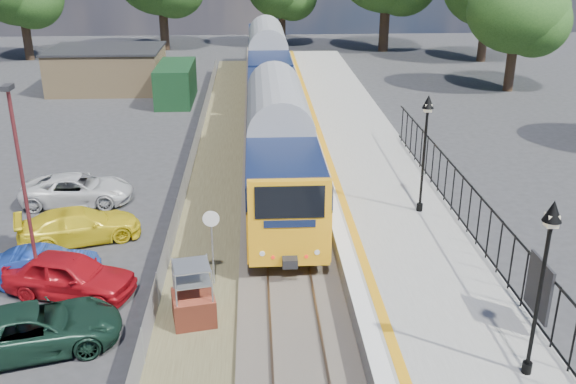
{
  "coord_description": "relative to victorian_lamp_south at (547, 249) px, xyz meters",
  "views": [
    {
      "loc": [
        -1.06,
        -16.65,
        10.92
      ],
      "look_at": [
        0.13,
        5.49,
        2.0
      ],
      "focal_mm": 40.0,
      "sensor_mm": 36.0,
      "label": 1
    }
  ],
  "objects": [
    {
      "name": "car_yellow",
      "position": [
        -13.29,
        9.85,
        -3.64
      ],
      "size": [
        4.88,
        3.21,
        1.32
      ],
      "primitive_type": "imported",
      "rotation": [
        0.0,
        0.0,
        1.9
      ],
      "color": "yellow",
      "rests_on": "ground"
    },
    {
      "name": "track_bed",
      "position": [
        -5.97,
        13.67,
        -4.21
      ],
      "size": [
        5.9,
        80.0,
        0.29
      ],
      "color": "#473F38",
      "rests_on": "ground"
    },
    {
      "name": "palisade_fence",
      "position": [
        1.05,
        6.24,
        -2.46
      ],
      "size": [
        0.12,
        26.0,
        2.0
      ],
      "color": "black",
      "rests_on": "platform"
    },
    {
      "name": "carpark_lamp",
      "position": [
        -13.67,
        6.02,
        -0.35
      ],
      "size": [
        0.25,
        0.5,
        6.9
      ],
      "color": "#531B1E",
      "rests_on": "ground"
    },
    {
      "name": "platform",
      "position": [
        -1.3,
        12.0,
        -3.85
      ],
      "size": [
        5.0,
        70.0,
        0.9
      ],
      "primitive_type": "cube",
      "color": "gray",
      "rests_on": "ground"
    },
    {
      "name": "car_blue",
      "position": [
        -13.73,
        6.78,
        -3.71
      ],
      "size": [
        3.72,
        1.68,
        1.18
      ],
      "primitive_type": "imported",
      "rotation": [
        0.0,
        0.0,
        1.69
      ],
      "color": "#1A3A9D",
      "rests_on": "ground"
    },
    {
      "name": "car_red",
      "position": [
        -12.62,
        5.87,
        -3.58
      ],
      "size": [
        4.53,
        2.77,
        1.44
      ],
      "primitive_type": "imported",
      "rotation": [
        0.0,
        0.0,
        1.3
      ],
      "color": "#B51019",
      "rests_on": "ground"
    },
    {
      "name": "victorian_lamp_south",
      "position": [
        0.0,
        0.0,
        0.0
      ],
      "size": [
        0.44,
        0.44,
        4.6
      ],
      "color": "black",
      "rests_on": "platform"
    },
    {
      "name": "speed_sign",
      "position": [
        -8.03,
        6.22,
        -2.45
      ],
      "size": [
        0.55,
        0.11,
        2.72
      ],
      "rotation": [
        0.0,
        0.0,
        -0.04
      ],
      "color": "#999EA3",
      "rests_on": "ground"
    },
    {
      "name": "train",
      "position": [
        -5.5,
        26.53,
        -1.96
      ],
      "size": [
        2.82,
        40.83,
        3.51
      ],
      "color": "orange",
      "rests_on": "ground"
    },
    {
      "name": "brick_plinth",
      "position": [
        -8.5,
        4.04,
        -3.34
      ],
      "size": [
        1.45,
        1.45,
        1.99
      ],
      "rotation": [
        0.0,
        0.0,
        0.2
      ],
      "color": "#983D26",
      "rests_on": "ground"
    },
    {
      "name": "ground",
      "position": [
        -5.5,
        4.0,
        -4.3
      ],
      "size": [
        120.0,
        120.0,
        0.0
      ],
      "primitive_type": "plane",
      "color": "#2D2D30",
      "rests_on": "ground"
    },
    {
      "name": "outbuilding",
      "position": [
        -16.41,
        35.21,
        -2.78
      ],
      "size": [
        10.8,
        10.1,
        3.12
      ],
      "color": "tan",
      "rests_on": "ground"
    },
    {
      "name": "car_white",
      "position": [
        -14.31,
        13.62,
        -3.65
      ],
      "size": [
        4.71,
        2.27,
        1.29
      ],
      "primitive_type": "imported",
      "rotation": [
        0.0,
        0.0,
        1.6
      ],
      "color": "silver",
      "rests_on": "ground"
    },
    {
      "name": "car_green",
      "position": [
        -12.86,
        2.92,
        -3.63
      ],
      "size": [
        5.2,
        3.42,
        1.33
      ],
      "primitive_type": "imported",
      "rotation": [
        0.0,
        0.0,
        1.84
      ],
      "color": "#153024",
      "rests_on": "ground"
    },
    {
      "name": "victorian_lamp_north",
      "position": [
        -0.2,
        10.0,
        0.0
      ],
      "size": [
        0.44,
        0.44,
        4.6
      ],
      "color": "black",
      "rests_on": "platform"
    },
    {
      "name": "platform_edge",
      "position": [
        -3.36,
        12.0,
        -3.39
      ],
      "size": [
        0.9,
        70.0,
        0.01
      ],
      "color": "silver",
      "rests_on": "platform"
    },
    {
      "name": "wire_fence",
      "position": [
        -9.7,
        16.0,
        -3.7
      ],
      "size": [
        0.06,
        52.0,
        1.2
      ],
      "color": "#999EA3",
      "rests_on": "ground"
    }
  ]
}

